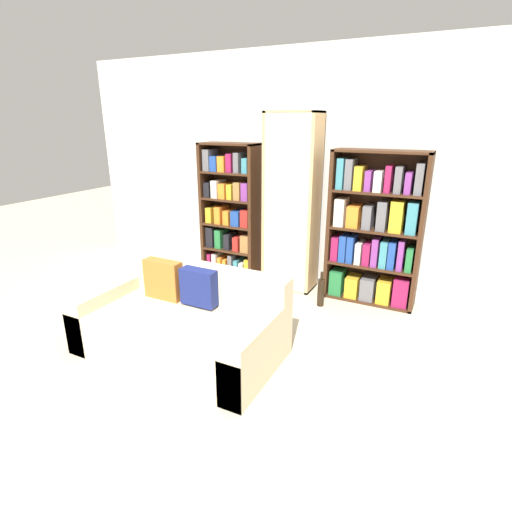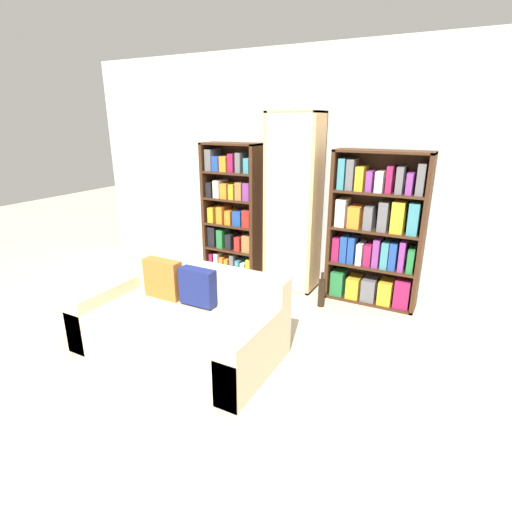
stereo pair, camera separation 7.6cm
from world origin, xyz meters
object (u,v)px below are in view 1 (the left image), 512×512
(couch, at_px, (182,324))
(bookshelf_left, at_px, (231,214))
(wine_bottle, at_px, (321,292))
(bookshelf_right, at_px, (374,234))
(display_cabinet, at_px, (292,204))

(couch, height_order, bookshelf_left, bookshelf_left)
(couch, distance_m, wine_bottle, 1.62)
(wine_bottle, bearing_deg, bookshelf_left, 163.84)
(bookshelf_right, xyz_separation_m, wine_bottle, (-0.43, -0.39, -0.61))
(display_cabinet, xyz_separation_m, bookshelf_right, (0.95, 0.02, -0.23))
(bookshelf_left, xyz_separation_m, bookshelf_right, (1.78, -0.00, -0.04))
(bookshelf_left, relative_size, bookshelf_right, 1.02)
(wine_bottle, bearing_deg, couch, -119.76)
(bookshelf_right, distance_m, wine_bottle, 0.85)
(bookshelf_left, bearing_deg, bookshelf_right, -0.03)
(bookshelf_left, distance_m, bookshelf_right, 1.78)
(couch, bearing_deg, display_cabinet, 80.88)
(display_cabinet, bearing_deg, bookshelf_left, 178.85)
(couch, bearing_deg, bookshelf_right, 55.40)
(bookshelf_right, bearing_deg, bookshelf_left, 179.97)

